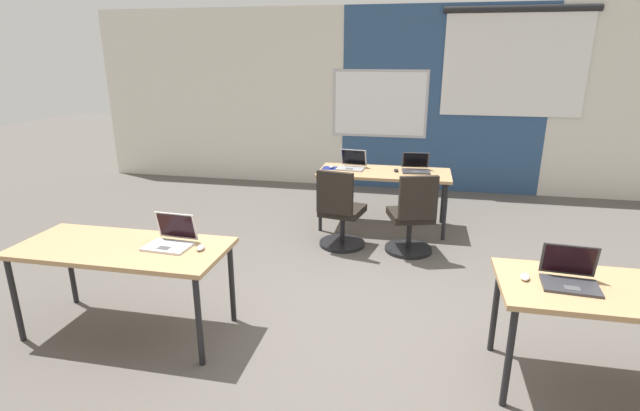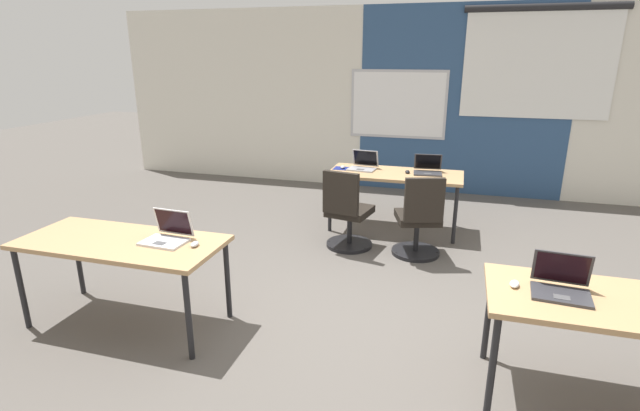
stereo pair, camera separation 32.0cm
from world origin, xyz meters
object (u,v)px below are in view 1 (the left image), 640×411
object	(u,v)px
mouse_near_left_inner	(201,248)
laptop_far_left	(352,165)
desk_near_right	(634,300)
chair_far_left	(340,216)
mouse_far_right	(396,170)
mouse_near_right_inner	(525,277)
laptop_near_right_inner	(570,276)
laptop_far_right	(416,167)
desk_near_left	(122,253)
desk_far_center	(384,176)
chair_far_right	(412,221)
laptop_near_left_inner	(171,239)
mouse_far_left	(331,167)

from	to	relation	value
mouse_near_left_inner	laptop_far_left	distance (m)	2.92
desk_near_right	chair_far_left	size ratio (longest dim) A/B	1.74
mouse_far_right	mouse_near_right_inner	xyz separation A→B (m)	(0.97, -2.79, 0.00)
mouse_far_right	desk_near_right	bearing A→B (deg)	-60.34
chair_far_left	laptop_near_right_inner	distance (m)	2.71
laptop_near_right_inner	mouse_near_left_inner	bearing A→B (deg)	-176.08
laptop_far_right	laptop_near_right_inner	xyz separation A→B (m)	(1.00, -2.88, 0.00)
laptop_far_right	mouse_near_left_inner	distance (m)	3.22
desk_near_left	mouse_far_right	distance (m)	3.40
desk_near_left	desk_far_center	bearing A→B (deg)	57.99
chair_far_right	mouse_near_right_inner	world-z (taller)	chair_far_right
chair_far_right	laptop_far_left	xyz separation A→B (m)	(-0.79, 0.87, 0.39)
laptop_far_right	laptop_near_right_inner	distance (m)	3.04
desk_near_right	laptop_near_left_inner	distance (m)	3.14
laptop_near_left_inner	laptop_far_left	distance (m)	2.96
mouse_far_right	laptop_far_left	distance (m)	0.56
desk_near_right	chair_far_right	size ratio (longest dim) A/B	1.74
laptop_near_left_inner	mouse_near_left_inner	distance (m)	0.26
chair_far_right	mouse_far_left	size ratio (longest dim) A/B	8.53
laptop_near_left_inner	mouse_far_left	bearing A→B (deg)	78.89
chair_far_right	chair_far_left	distance (m)	0.78
desk_near_left	mouse_near_left_inner	bearing A→B (deg)	4.79
laptop_near_left_inner	laptop_near_right_inner	distance (m)	2.76
laptop_far_right	mouse_far_left	world-z (taller)	laptop_far_right
mouse_far_right	laptop_near_left_inner	xyz separation A→B (m)	(-1.53, -2.73, 0.03)
laptop_far_left	laptop_near_right_inner	bearing A→B (deg)	-51.70
desk_near_left	laptop_near_left_inner	size ratio (longest dim) A/B	4.61
laptop_near_right_inner	laptop_far_right	bearing A→B (deg)	113.81
desk_near_right	laptop_far_left	size ratio (longest dim) A/B	4.43
desk_near_left	chair_far_right	distance (m)	2.94
chair_far_right	mouse_far_left	xyz separation A→B (m)	(-1.04, 0.83, 0.36)
laptop_far_right	mouse_near_left_inner	bearing A→B (deg)	-123.34
mouse_near_right_inner	laptop_near_left_inner	bearing A→B (deg)	178.64
mouse_far_left	mouse_near_right_inner	size ratio (longest dim) A/B	0.99
laptop_near_right_inner	desk_near_right	bearing A→B (deg)	1.89
mouse_far_left	desk_far_center	bearing A→B (deg)	-3.17
desk_near_left	desk_far_center	size ratio (longest dim) A/B	1.00
desk_far_center	chair_far_right	size ratio (longest dim) A/B	1.74
mouse_far_right	laptop_far_right	bearing A→B (deg)	17.52
mouse_far_right	chair_far_left	world-z (taller)	chair_far_left
desk_near_left	mouse_near_left_inner	distance (m)	0.63
mouse_near_left_inner	chair_far_left	world-z (taller)	chair_far_left
desk_near_right	laptop_near_left_inner	xyz separation A→B (m)	(-3.14, 0.09, 0.11)
mouse_far_right	mouse_far_left	world-z (taller)	mouse_far_left
chair_far_right	mouse_far_left	world-z (taller)	chair_far_right
desk_far_center	laptop_far_right	world-z (taller)	laptop_far_right
chair_far_right	chair_far_left	xyz separation A→B (m)	(-0.78, 0.01, 0.00)
chair_far_right	laptop_far_left	bearing A→B (deg)	-64.85
laptop_near_left_inner	mouse_near_right_inner	world-z (taller)	laptop_near_left_inner
laptop_far_left	mouse_far_left	xyz separation A→B (m)	(-0.25, -0.04, -0.03)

